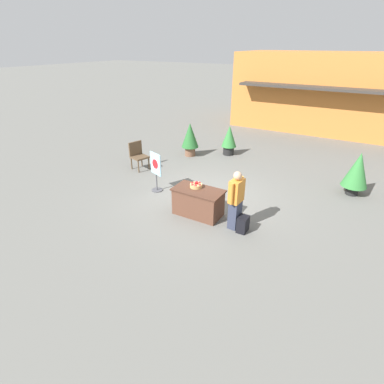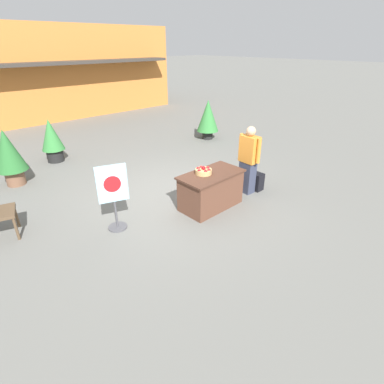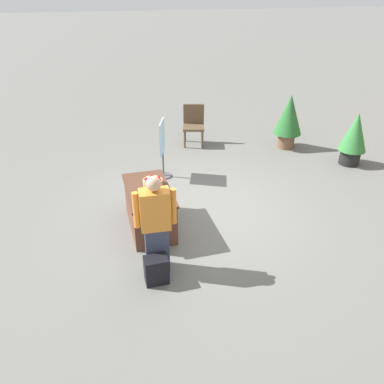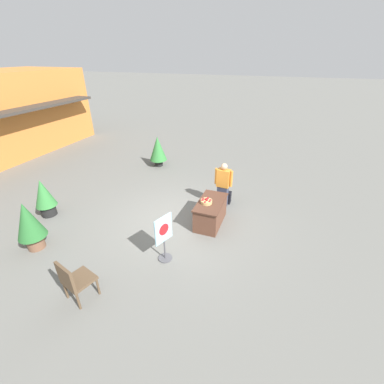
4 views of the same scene
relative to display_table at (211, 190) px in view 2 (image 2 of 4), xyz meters
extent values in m
plane|color=slate|center=(-0.25, 1.02, -0.39)|extent=(120.00, 120.00, 0.00)
cube|color=#C67533|center=(1.72, 12.07, 1.58)|extent=(10.33, 4.33, 3.94)
cube|color=#38332D|center=(1.72, 9.46, 2.05)|extent=(8.78, 0.90, 0.12)
cube|color=brown|center=(0.00, 0.00, -0.02)|extent=(1.31, 0.70, 0.74)
cube|color=#492C20|center=(0.00, 0.00, 0.37)|extent=(1.39, 0.74, 0.04)
cylinder|color=tan|center=(-0.13, 0.10, 0.44)|extent=(0.34, 0.34, 0.10)
sphere|color=red|center=(-0.01, 0.09, 0.48)|extent=(0.08, 0.08, 0.08)
sphere|color=red|center=(-0.09, 0.21, 0.48)|extent=(0.08, 0.08, 0.08)
sphere|color=red|center=(-0.18, 0.21, 0.48)|extent=(0.08, 0.08, 0.08)
sphere|color=red|center=(-0.25, 0.11, 0.48)|extent=(0.08, 0.08, 0.08)
sphere|color=red|center=(-0.18, -0.01, 0.48)|extent=(0.08, 0.08, 0.08)
sphere|color=red|center=(-0.08, -0.01, 0.48)|extent=(0.08, 0.08, 0.08)
sphere|color=#A30F14|center=(-0.13, 0.09, 0.51)|extent=(0.08, 0.08, 0.08)
sphere|color=red|center=(-0.12, 0.11, 0.51)|extent=(0.08, 0.08, 0.08)
cube|color=#33384C|center=(1.14, -0.09, -0.01)|extent=(0.27, 0.36, 0.76)
cube|color=orange|center=(1.14, -0.09, 0.67)|extent=(0.29, 0.44, 0.60)
sphere|color=tan|center=(1.14, -0.09, 1.08)|extent=(0.21, 0.21, 0.21)
cylinder|color=orange|center=(1.12, -0.35, 0.70)|extent=(0.09, 0.09, 0.55)
cylinder|color=orange|center=(1.16, 0.17, 0.70)|extent=(0.09, 0.09, 0.55)
cube|color=black|center=(1.41, -0.16, -0.18)|extent=(0.24, 0.34, 0.42)
cylinder|color=#4C4C51|center=(-1.92, 0.64, -0.38)|extent=(0.36, 0.36, 0.03)
cylinder|color=#4C4C51|center=(-1.92, 0.64, -0.09)|extent=(0.04, 0.04, 0.55)
cube|color=#99D1EA|center=(-1.92, 0.64, 0.55)|extent=(0.53, 0.22, 0.71)
cylinder|color=red|center=(-1.92, 0.62, 0.55)|extent=(0.29, 0.11, 0.31)
cylinder|color=brown|center=(-3.29, 1.98, -0.16)|extent=(0.05, 0.05, 0.46)
cylinder|color=brown|center=(-3.42, 1.53, -0.16)|extent=(0.05, 0.05, 0.46)
cylinder|color=brown|center=(-2.73, 4.12, -0.19)|extent=(0.44, 0.44, 0.39)
cone|color=#28662D|center=(-2.73, 4.12, 0.51)|extent=(0.72, 0.72, 1.01)
cylinder|color=black|center=(-1.37, 5.09, -0.21)|extent=(0.47, 0.47, 0.36)
cone|color=#337A38|center=(-1.37, 5.09, 0.42)|extent=(0.64, 0.64, 0.90)
cylinder|color=black|center=(3.63, 3.60, -0.24)|extent=(0.38, 0.38, 0.30)
cone|color=#337A38|center=(3.63, 3.60, 0.46)|extent=(0.78, 0.78, 1.10)
camera|label=1|loc=(3.58, -6.40, 3.98)|focal=28.00mm
camera|label=2|loc=(-4.20, -3.87, 2.82)|focal=28.00mm
camera|label=3|loc=(5.56, -0.78, 3.44)|focal=35.00mm
camera|label=4|loc=(-6.39, -1.74, 4.30)|focal=24.00mm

